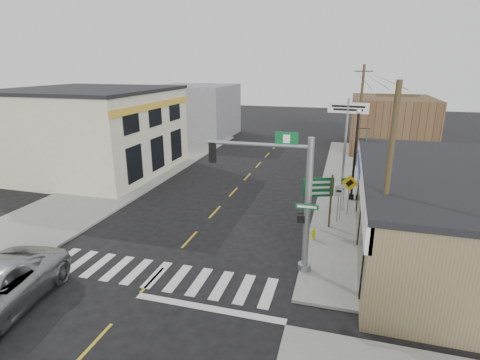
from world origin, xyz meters
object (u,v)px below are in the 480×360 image
(traffic_signal_pole, at_px, (291,190))
(fire_hydrant, at_px, (313,233))
(guide_sign, at_px, (318,193))
(utility_pole_far, at_px, (360,115))
(dance_center_sign, at_px, (347,119))
(bare_tree, at_px, (403,170))
(lamp_post, at_px, (356,148))
(utility_pole_near, at_px, (386,190))

(traffic_signal_pole, height_order, fire_hydrant, traffic_signal_pole)
(traffic_signal_pole, xyz_separation_m, guide_sign, (0.83, 4.98, -1.70))
(fire_hydrant, height_order, utility_pole_far, utility_pole_far)
(traffic_signal_pole, bearing_deg, dance_center_sign, 80.04)
(traffic_signal_pole, bearing_deg, bare_tree, 39.26)
(guide_sign, height_order, lamp_post, lamp_post)
(fire_hydrant, xyz_separation_m, dance_center_sign, (1.24, 11.10, 4.46))
(dance_center_sign, bearing_deg, utility_pole_near, -76.55)
(lamp_post, bearing_deg, guide_sign, -115.20)
(fire_hydrant, xyz_separation_m, bare_tree, (4.03, 1.06, 3.44))
(lamp_post, xyz_separation_m, utility_pole_far, (0.30, 9.29, 0.98))
(lamp_post, height_order, bare_tree, lamp_post)
(fire_hydrant, bearing_deg, utility_pole_near, -53.78)
(bare_tree, xyz_separation_m, utility_pole_far, (-1.77, 15.09, 0.71))
(traffic_signal_pole, distance_m, dance_center_sign, 14.45)
(utility_pole_near, height_order, utility_pole_far, utility_pole_far)
(guide_sign, relative_size, lamp_post, 0.50)
(lamp_post, xyz_separation_m, dance_center_sign, (-0.72, 4.24, 1.29))
(lamp_post, bearing_deg, utility_pole_far, 84.22)
(lamp_post, height_order, utility_pole_near, utility_pole_near)
(traffic_signal_pole, relative_size, bare_tree, 1.28)
(traffic_signal_pole, xyz_separation_m, dance_center_sign, (2.07, 14.26, 1.15))
(utility_pole_near, bearing_deg, lamp_post, 93.32)
(bare_tree, distance_m, utility_pole_far, 15.21)
(bare_tree, bearing_deg, utility_pole_near, -103.76)
(guide_sign, bearing_deg, bare_tree, -32.31)
(utility_pole_far, bearing_deg, bare_tree, -87.65)
(guide_sign, distance_m, lamp_post, 5.63)
(fire_hydrant, height_order, lamp_post, lamp_post)
(dance_center_sign, bearing_deg, fire_hydrant, -88.98)
(guide_sign, relative_size, utility_pole_near, 0.37)
(fire_hydrant, distance_m, dance_center_sign, 12.03)
(traffic_signal_pole, xyz_separation_m, utility_pole_near, (3.66, -0.70, 0.58))
(guide_sign, relative_size, dance_center_sign, 0.48)
(bare_tree, relative_size, utility_pole_near, 0.58)
(fire_hydrant, height_order, utility_pole_near, utility_pole_near)
(utility_pole_near, distance_m, utility_pole_far, 20.02)
(lamp_post, distance_m, dance_center_sign, 4.49)
(fire_hydrant, distance_m, bare_tree, 5.41)
(guide_sign, bearing_deg, utility_pole_far, 59.36)
(guide_sign, bearing_deg, utility_pole_near, -85.20)
(guide_sign, relative_size, utility_pole_far, 0.35)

